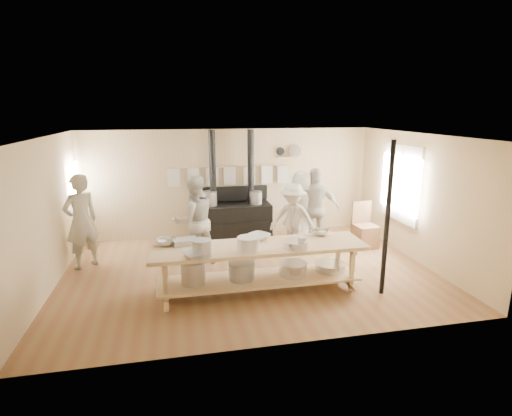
{
  "coord_description": "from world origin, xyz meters",
  "views": [
    {
      "loc": [
        -1.33,
        -7.07,
        3.07
      ],
      "look_at": [
        0.18,
        0.2,
        1.22
      ],
      "focal_mm": 28.0,
      "sensor_mm": 36.0,
      "label": 1
    }
  ],
  "objects_px": {
    "cook_center": "(302,210)",
    "chair": "(365,234)",
    "cook_far_left": "(81,221)",
    "cook_by_window": "(293,219)",
    "stove": "(233,217)",
    "cook_left": "(194,221)",
    "roasting_pan": "(185,241)",
    "prep_table": "(259,264)",
    "cook_right": "(315,209)"
  },
  "relations": [
    {
      "from": "cook_center",
      "to": "chair",
      "type": "height_order",
      "value": "cook_center"
    },
    {
      "from": "cook_left",
      "to": "chair",
      "type": "relative_size",
      "value": 1.78
    },
    {
      "from": "cook_by_window",
      "to": "cook_center",
      "type": "bearing_deg",
      "value": 76.0
    },
    {
      "from": "cook_far_left",
      "to": "chair",
      "type": "relative_size",
      "value": 1.84
    },
    {
      "from": "chair",
      "to": "cook_far_left",
      "type": "bearing_deg",
      "value": 174.72
    },
    {
      "from": "cook_far_left",
      "to": "cook_right",
      "type": "bearing_deg",
      "value": 142.08
    },
    {
      "from": "cook_left",
      "to": "roasting_pan",
      "type": "distance_m",
      "value": 1.25
    },
    {
      "from": "stove",
      "to": "prep_table",
      "type": "bearing_deg",
      "value": -90.04
    },
    {
      "from": "stove",
      "to": "cook_right",
      "type": "height_order",
      "value": "stove"
    },
    {
      "from": "prep_table",
      "to": "chair",
      "type": "relative_size",
      "value": 3.53
    },
    {
      "from": "prep_table",
      "to": "cook_right",
      "type": "bearing_deg",
      "value": 48.92
    },
    {
      "from": "cook_far_left",
      "to": "cook_by_window",
      "type": "bearing_deg",
      "value": 139.42
    },
    {
      "from": "prep_table",
      "to": "stove",
      "type": "bearing_deg",
      "value": 89.96
    },
    {
      "from": "cook_left",
      "to": "roasting_pan",
      "type": "bearing_deg",
      "value": 63.81
    },
    {
      "from": "prep_table",
      "to": "cook_by_window",
      "type": "relative_size",
      "value": 2.34
    },
    {
      "from": "cook_right",
      "to": "chair",
      "type": "relative_size",
      "value": 1.78
    },
    {
      "from": "cook_far_left",
      "to": "cook_center",
      "type": "relative_size",
      "value": 1.07
    },
    {
      "from": "cook_right",
      "to": "roasting_pan",
      "type": "relative_size",
      "value": 4.47
    },
    {
      "from": "cook_far_left",
      "to": "cook_right",
      "type": "distance_m",
      "value": 4.85
    },
    {
      "from": "prep_table",
      "to": "roasting_pan",
      "type": "height_order",
      "value": "roasting_pan"
    },
    {
      "from": "chair",
      "to": "prep_table",
      "type": "bearing_deg",
      "value": -152.8
    },
    {
      "from": "cook_by_window",
      "to": "chair",
      "type": "relative_size",
      "value": 1.5
    },
    {
      "from": "stove",
      "to": "cook_left",
      "type": "bearing_deg",
      "value": -123.66
    },
    {
      "from": "prep_table",
      "to": "cook_center",
      "type": "xyz_separation_m",
      "value": [
        1.43,
        2.08,
        0.35
      ]
    },
    {
      "from": "cook_left",
      "to": "cook_far_left",
      "type": "bearing_deg",
      "value": -23.39
    },
    {
      "from": "cook_by_window",
      "to": "chair",
      "type": "distance_m",
      "value": 1.79
    },
    {
      "from": "cook_left",
      "to": "roasting_pan",
      "type": "relative_size",
      "value": 4.45
    },
    {
      "from": "cook_far_left",
      "to": "cook_by_window",
      "type": "xyz_separation_m",
      "value": [
        4.27,
        -0.08,
        -0.17
      ]
    },
    {
      "from": "cook_left",
      "to": "roasting_pan",
      "type": "height_order",
      "value": "cook_left"
    },
    {
      "from": "cook_center",
      "to": "prep_table",
      "type": "bearing_deg",
      "value": 37.08
    },
    {
      "from": "stove",
      "to": "cook_by_window",
      "type": "relative_size",
      "value": 1.69
    },
    {
      "from": "chair",
      "to": "roasting_pan",
      "type": "bearing_deg",
      "value": -164.96
    },
    {
      "from": "stove",
      "to": "cook_center",
      "type": "relative_size",
      "value": 1.49
    },
    {
      "from": "cook_by_window",
      "to": "prep_table",
      "type": "bearing_deg",
      "value": -93.89
    },
    {
      "from": "roasting_pan",
      "to": "cook_left",
      "type": "bearing_deg",
      "value": 79.95
    },
    {
      "from": "prep_table",
      "to": "chair",
      "type": "xyz_separation_m",
      "value": [
        2.86,
        1.8,
        -0.22
      ]
    },
    {
      "from": "cook_far_left",
      "to": "roasting_pan",
      "type": "relative_size",
      "value": 4.6
    },
    {
      "from": "cook_by_window",
      "to": "chair",
      "type": "height_order",
      "value": "cook_by_window"
    },
    {
      "from": "cook_left",
      "to": "chair",
      "type": "distance_m",
      "value": 3.89
    },
    {
      "from": "prep_table",
      "to": "cook_by_window",
      "type": "height_order",
      "value": "cook_by_window"
    },
    {
      "from": "cook_right",
      "to": "chair",
      "type": "xyz_separation_m",
      "value": [
        1.15,
        -0.16,
        -0.61
      ]
    },
    {
      "from": "prep_table",
      "to": "cook_far_left",
      "type": "relative_size",
      "value": 1.92
    },
    {
      "from": "roasting_pan",
      "to": "cook_right",
      "type": "bearing_deg",
      "value": 29.47
    },
    {
      "from": "cook_far_left",
      "to": "cook_center",
      "type": "distance_m",
      "value": 4.58
    },
    {
      "from": "stove",
      "to": "chair",
      "type": "distance_m",
      "value": 3.11
    },
    {
      "from": "cook_center",
      "to": "chair",
      "type": "distance_m",
      "value": 1.56
    },
    {
      "from": "cook_center",
      "to": "cook_right",
      "type": "xyz_separation_m",
      "value": [
        0.28,
        -0.11,
        0.04
      ]
    },
    {
      "from": "cook_by_window",
      "to": "roasting_pan",
      "type": "bearing_deg",
      "value": -119.49
    },
    {
      "from": "prep_table",
      "to": "cook_far_left",
      "type": "height_order",
      "value": "cook_far_left"
    },
    {
      "from": "cook_left",
      "to": "cook_center",
      "type": "distance_m",
      "value": 2.47
    }
  ]
}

